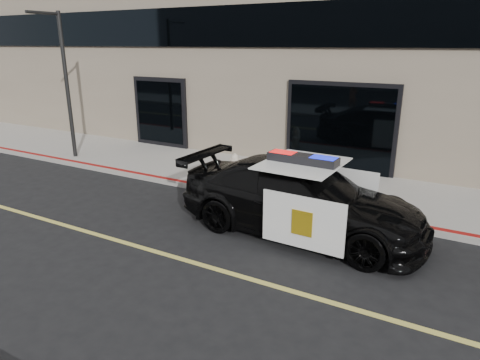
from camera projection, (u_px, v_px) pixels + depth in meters
The scene contains 5 objects.
ground at pixel (273, 286), 7.34m from camera, with size 120.00×120.00×0.00m, color black.
sidewalk_n at pixel (354, 193), 11.68m from camera, with size 60.00×3.50×0.15m, color gray.
police_car at pixel (301, 198), 9.19m from camera, with size 2.67×5.53×1.76m.
fire_hydrant at pixel (235, 167), 12.46m from camera, with size 0.36×0.49×0.78m.
street_light at pixel (65, 80), 14.30m from camera, with size 0.13×1.22×4.81m.
Camera 1 is at (2.65, -5.89, 3.98)m, focal length 32.00 mm.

